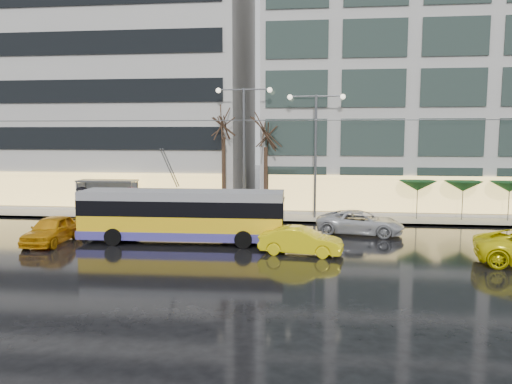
% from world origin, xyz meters
% --- Properties ---
extents(ground, '(140.00, 140.00, 0.00)m').
position_xyz_m(ground, '(0.00, 0.00, 0.00)').
color(ground, black).
rests_on(ground, ground).
extents(sidewalk, '(80.00, 10.00, 0.15)m').
position_xyz_m(sidewalk, '(2.00, 14.00, 0.07)').
color(sidewalk, gray).
rests_on(sidewalk, ground).
extents(kerb, '(80.00, 0.10, 0.15)m').
position_xyz_m(kerb, '(2.00, 9.05, 0.07)').
color(kerb, slate).
rests_on(kerb, ground).
extents(building_left, '(34.00, 14.00, 22.00)m').
position_xyz_m(building_left, '(-16.00, 19.00, 11.15)').
color(building_left, '#B2AFAA').
rests_on(building_left, sidewalk).
extents(building_right, '(32.00, 14.00, 25.00)m').
position_xyz_m(building_right, '(19.00, 19.00, 12.65)').
color(building_right, '#B2AFAA').
rests_on(building_right, sidewalk).
extents(trolleybus, '(11.32, 4.48, 5.22)m').
position_xyz_m(trolleybus, '(-0.30, 2.52, 1.41)').
color(trolleybus, yellow).
rests_on(trolleybus, ground).
extents(catenary, '(42.24, 5.12, 7.00)m').
position_xyz_m(catenary, '(1.00, 7.94, 4.25)').
color(catenary, '#595B60').
rests_on(catenary, ground).
extents(bus_shelter, '(4.20, 1.60, 2.51)m').
position_xyz_m(bus_shelter, '(-8.38, 10.69, 1.96)').
color(bus_shelter, '#595B60').
rests_on(bus_shelter, sidewalk).
extents(street_lamp_near, '(3.96, 0.36, 9.03)m').
position_xyz_m(street_lamp_near, '(2.00, 10.80, 5.99)').
color(street_lamp_near, '#595B60').
rests_on(street_lamp_near, sidewalk).
extents(street_lamp_far, '(3.96, 0.36, 8.53)m').
position_xyz_m(street_lamp_far, '(7.00, 10.80, 5.71)').
color(street_lamp_far, '#595B60').
rests_on(street_lamp_far, sidewalk).
extents(tree_a, '(3.20, 3.20, 8.40)m').
position_xyz_m(tree_a, '(0.50, 11.00, 7.09)').
color(tree_a, black).
rests_on(tree_a, sidewalk).
extents(tree_b, '(3.20, 3.20, 7.70)m').
position_xyz_m(tree_b, '(3.50, 11.20, 6.40)').
color(tree_b, black).
rests_on(tree_b, sidewalk).
extents(parasol_a, '(2.50, 2.50, 2.65)m').
position_xyz_m(parasol_a, '(14.00, 11.00, 2.45)').
color(parasol_a, '#595B60').
rests_on(parasol_a, sidewalk).
extents(parasol_b, '(2.50, 2.50, 2.65)m').
position_xyz_m(parasol_b, '(17.00, 11.00, 2.45)').
color(parasol_b, '#595B60').
rests_on(parasol_b, sidewalk).
extents(parasol_c, '(2.50, 2.50, 2.65)m').
position_xyz_m(parasol_c, '(20.00, 11.00, 2.45)').
color(parasol_c, '#595B60').
rests_on(parasol_c, sidewalk).
extents(taxi_a, '(1.92, 4.49, 1.51)m').
position_xyz_m(taxi_a, '(-7.35, 1.39, 0.76)').
color(taxi_a, orange).
rests_on(taxi_a, ground).
extents(taxi_b, '(4.30, 2.07, 1.36)m').
position_xyz_m(taxi_b, '(6.32, 0.47, 0.68)').
color(taxi_b, yellow).
rests_on(taxi_b, ground).
extents(sedan_silver, '(5.48, 3.32, 1.42)m').
position_xyz_m(sedan_silver, '(9.71, 5.92, 0.71)').
color(sedan_silver, '#BABABF').
rests_on(sedan_silver, ground).
extents(pedestrian_a, '(1.26, 1.27, 2.19)m').
position_xyz_m(pedestrian_a, '(-5.75, 9.40, 1.56)').
color(pedestrian_a, black).
rests_on(pedestrian_a, sidewalk).
extents(pedestrian_b, '(0.95, 0.75, 1.91)m').
position_xyz_m(pedestrian_b, '(-6.28, 9.55, 1.10)').
color(pedestrian_b, black).
rests_on(pedestrian_b, sidewalk).
extents(pedestrian_c, '(1.28, 1.16, 2.11)m').
position_xyz_m(pedestrian_c, '(-9.59, 9.70, 1.26)').
color(pedestrian_c, black).
rests_on(pedestrian_c, sidewalk).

